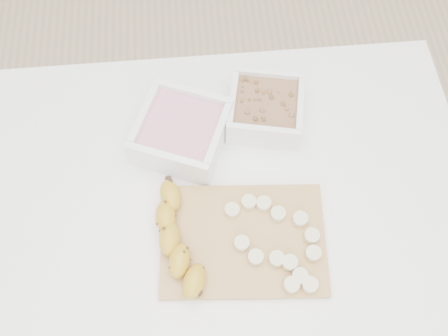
{
  "coord_description": "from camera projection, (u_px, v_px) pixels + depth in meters",
  "views": [
    {
      "loc": [
        -0.04,
        -0.39,
        1.66
      ],
      "look_at": [
        0.0,
        0.03,
        0.81
      ],
      "focal_mm": 40.0,
      "sensor_mm": 36.0,
      "label": 1
    }
  ],
  "objects": [
    {
      "name": "ground",
      "position": [
        225.0,
        284.0,
        1.66
      ],
      "size": [
        3.5,
        3.5,
        0.0
      ],
      "primitive_type": "plane",
      "color": "#C6AD89",
      "rests_on": "ground"
    },
    {
      "name": "table",
      "position": [
        225.0,
        212.0,
        1.07
      ],
      "size": [
        1.0,
        0.7,
        0.75
      ],
      "color": "white",
      "rests_on": "ground"
    },
    {
      "name": "bowl_yogurt",
      "position": [
        182.0,
        132.0,
        1.0
      ],
      "size": [
        0.22,
        0.22,
        0.08
      ],
      "color": "white",
      "rests_on": "table"
    },
    {
      "name": "bowl_granola",
      "position": [
        265.0,
        108.0,
        1.04
      ],
      "size": [
        0.18,
        0.18,
        0.07
      ],
      "color": "white",
      "rests_on": "table"
    },
    {
      "name": "cutting_board",
      "position": [
        243.0,
        240.0,
        0.94
      ],
      "size": [
        0.32,
        0.24,
        0.01
      ],
      "primitive_type": "cube",
      "rotation": [
        0.0,
        0.0,
        -0.07
      ],
      "color": "tan",
      "rests_on": "table"
    },
    {
      "name": "banana",
      "position": [
        178.0,
        241.0,
        0.91
      ],
      "size": [
        0.06,
        0.23,
        0.04
      ],
      "primitive_type": null,
      "rotation": [
        0.0,
        0.0,
        0.01
      ],
      "color": "#BA8E1D",
      "rests_on": "cutting_board"
    },
    {
      "name": "banana_slices",
      "position": [
        279.0,
        242.0,
        0.92
      ],
      "size": [
        0.17,
        0.2,
        0.02
      ],
      "color": "beige",
      "rests_on": "cutting_board"
    }
  ]
}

